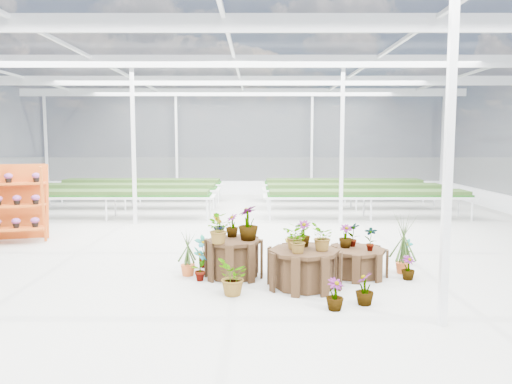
{
  "coord_description": "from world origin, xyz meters",
  "views": [
    {
      "loc": [
        0.53,
        -10.4,
        2.45
      ],
      "look_at": [
        0.53,
        0.54,
        1.3
      ],
      "focal_mm": 35.0,
      "sensor_mm": 36.0,
      "label": 1
    }
  ],
  "objects_px": {
    "plinth_mid": "(304,268)",
    "shelf_rack": "(8,204)",
    "plinth_tall": "(234,258)",
    "plinth_low": "(356,262)"
  },
  "relations": [
    {
      "from": "plinth_tall",
      "to": "plinth_mid",
      "type": "relative_size",
      "value": 0.83
    },
    {
      "from": "plinth_mid",
      "to": "shelf_rack",
      "type": "height_order",
      "value": "shelf_rack"
    },
    {
      "from": "plinth_mid",
      "to": "plinth_low",
      "type": "distance_m",
      "value": 1.22
    },
    {
      "from": "plinth_tall",
      "to": "plinth_mid",
      "type": "bearing_deg",
      "value": -26.57
    },
    {
      "from": "plinth_tall",
      "to": "plinth_low",
      "type": "relative_size",
      "value": 0.91
    },
    {
      "from": "shelf_rack",
      "to": "plinth_low",
      "type": "bearing_deg",
      "value": -36.62
    },
    {
      "from": "plinth_mid",
      "to": "plinth_low",
      "type": "relative_size",
      "value": 1.1
    },
    {
      "from": "plinth_tall",
      "to": "shelf_rack",
      "type": "relative_size",
      "value": 0.54
    },
    {
      "from": "shelf_rack",
      "to": "plinth_tall",
      "type": "bearing_deg",
      "value": -44.65
    },
    {
      "from": "plinth_mid",
      "to": "shelf_rack",
      "type": "bearing_deg",
      "value": 151.36
    }
  ]
}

